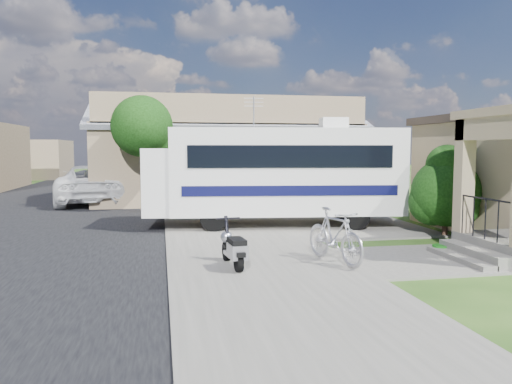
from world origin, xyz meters
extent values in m
plane|color=#1B3A0F|center=(0.00, 0.00, 0.00)|extent=(120.00, 120.00, 0.00)
cube|color=black|center=(-7.50, 10.00, 0.01)|extent=(9.00, 80.00, 0.02)
cube|color=#5A5751|center=(-1.00, 10.00, 0.03)|extent=(4.00, 80.00, 0.06)
cube|color=#5A5751|center=(1.50, 4.50, 0.03)|extent=(7.00, 6.00, 0.05)
cube|color=#5A5751|center=(3.00, -1.00, 0.03)|extent=(4.00, 3.00, 0.05)
cube|color=black|center=(5.48, 2.70, 1.70)|extent=(0.04, 1.10, 1.20)
cube|color=#5A5751|center=(3.70, -1.30, 0.16)|extent=(0.40, 2.16, 0.32)
cube|color=#5A5751|center=(3.35, -1.30, 0.08)|extent=(0.35, 2.16, 0.16)
cube|color=tan|center=(4.08, -0.28, 1.85)|extent=(0.35, 0.35, 2.70)
cube|color=tan|center=(4.08, -1.30, 2.95)|extent=(0.35, 2.40, 0.50)
cylinder|color=black|center=(3.95, -1.30, 1.40)|extent=(0.04, 1.70, 0.04)
cube|color=#826A51|center=(0.00, 14.00, 1.80)|extent=(12.00, 8.00, 3.60)
cube|color=#5A5C66|center=(0.00, 12.00, 4.15)|extent=(12.50, 4.40, 1.78)
cube|color=#5A5C66|center=(0.00, 16.00, 4.15)|extent=(12.50, 4.40, 1.78)
cube|color=#5A5C66|center=(0.00, 14.00, 4.85)|extent=(12.50, 0.50, 0.22)
cube|color=#826A51|center=(0.00, 10.10, 4.15)|extent=(11.76, 0.20, 1.30)
cube|color=#826A51|center=(-15.00, 34.00, 1.60)|extent=(8.00, 7.00, 3.20)
cylinder|color=black|center=(-3.80, 9.00, 1.57)|extent=(0.20, 0.20, 3.15)
sphere|color=black|center=(-3.80, 9.00, 3.38)|extent=(2.40, 2.40, 2.40)
sphere|color=black|center=(-3.40, 9.20, 2.93)|extent=(1.68, 1.68, 1.68)
cylinder|color=black|center=(-3.80, 19.00, 1.65)|extent=(0.20, 0.20, 3.29)
sphere|color=black|center=(-3.80, 19.00, 3.53)|extent=(2.40, 2.40, 2.40)
sphere|color=black|center=(-3.40, 19.20, 3.06)|extent=(1.68, 1.68, 1.68)
cylinder|color=black|center=(-3.80, 28.00, 1.50)|extent=(0.20, 0.20, 3.01)
sphere|color=black|center=(-3.80, 28.00, 3.22)|extent=(2.40, 2.40, 2.40)
sphere|color=black|center=(-3.40, 28.20, 2.79)|extent=(1.68, 1.68, 1.68)
cube|color=silver|center=(0.84, 4.44, 1.79)|extent=(7.43, 3.41, 2.67)
cube|color=silver|center=(-3.13, 4.92, 1.49)|extent=(1.11, 2.52, 2.05)
cube|color=black|center=(-3.31, 4.94, 2.05)|extent=(0.32, 2.17, 0.92)
cube|color=black|center=(0.69, 3.15, 2.27)|extent=(6.06, 0.76, 0.67)
cube|color=black|center=(1.00, 5.73, 2.27)|extent=(6.06, 0.76, 0.67)
cube|color=black|center=(0.69, 3.16, 1.26)|extent=(6.42, 0.80, 0.31)
cube|color=black|center=(1.00, 5.73, 1.26)|extent=(6.42, 0.80, 0.31)
cube|color=silver|center=(2.37, 4.26, 3.31)|extent=(0.90, 0.81, 0.36)
cylinder|color=#AFAEB6|center=(-0.18, 4.57, 3.64)|extent=(0.04, 0.04, 1.03)
cylinder|color=black|center=(-1.57, 3.60, 0.46)|extent=(0.85, 0.38, 0.82)
cylinder|color=black|center=(-1.30, 5.84, 0.46)|extent=(0.85, 0.38, 0.82)
cylinder|color=black|center=(2.70, 3.08, 0.46)|extent=(0.85, 0.38, 0.82)
cylinder|color=black|center=(2.97, 5.32, 0.46)|extent=(0.85, 0.38, 0.82)
cylinder|color=black|center=(4.87, 1.77, 0.39)|extent=(0.16, 0.16, 0.78)
sphere|color=black|center=(4.87, 1.77, 1.26)|extent=(1.94, 1.94, 1.94)
sphere|color=black|center=(5.26, 2.06, 1.65)|extent=(1.55, 1.55, 1.55)
sphere|color=black|center=(4.58, 1.97, 0.97)|extent=(1.36, 1.36, 1.36)
sphere|color=black|center=(5.07, 1.48, 0.87)|extent=(1.17, 1.17, 1.17)
sphere|color=black|center=(4.87, 1.77, 2.04)|extent=(1.17, 1.17, 1.17)
cylinder|color=black|center=(-1.61, -1.45, 0.27)|extent=(0.16, 0.43, 0.42)
cylinder|color=black|center=(-1.71, -0.41, 0.27)|extent=(0.16, 0.43, 0.42)
cube|color=#AFAEB6|center=(-1.65, -0.98, 0.33)|extent=(0.34, 0.55, 0.08)
cube|color=#AFAEB6|center=(-1.62, -1.36, 0.46)|extent=(0.38, 0.56, 0.29)
cube|color=black|center=(-1.62, -1.31, 0.65)|extent=(0.34, 0.60, 0.11)
cube|color=black|center=(-1.59, -1.60, 0.44)|extent=(0.19, 0.21, 0.10)
cylinder|color=black|center=(-1.71, -0.48, 0.65)|extent=(0.11, 0.33, 0.80)
sphere|color=#AFAEB6|center=(-1.71, -0.41, 0.58)|extent=(0.27, 0.27, 0.27)
sphere|color=black|center=(-1.72, -0.33, 0.58)|extent=(0.11, 0.11, 0.11)
cylinder|color=black|center=(-1.70, -0.55, 1.01)|extent=(0.53, 0.09, 0.03)
cube|color=black|center=(-1.71, -0.41, 0.38)|extent=(0.16, 0.28, 0.06)
imported|color=#AFAEB6|center=(0.55, -1.02, 0.59)|extent=(1.07, 2.03, 1.17)
imported|color=white|center=(-6.27, 12.76, 0.87)|extent=(3.65, 6.59, 1.75)
imported|color=white|center=(-6.31, 20.48, 0.81)|extent=(3.12, 5.86, 1.62)
cylinder|color=#146213|center=(3.46, -0.36, 0.09)|extent=(0.39, 0.39, 0.18)
camera|label=1|loc=(-3.10, -11.09, 2.51)|focal=35.00mm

